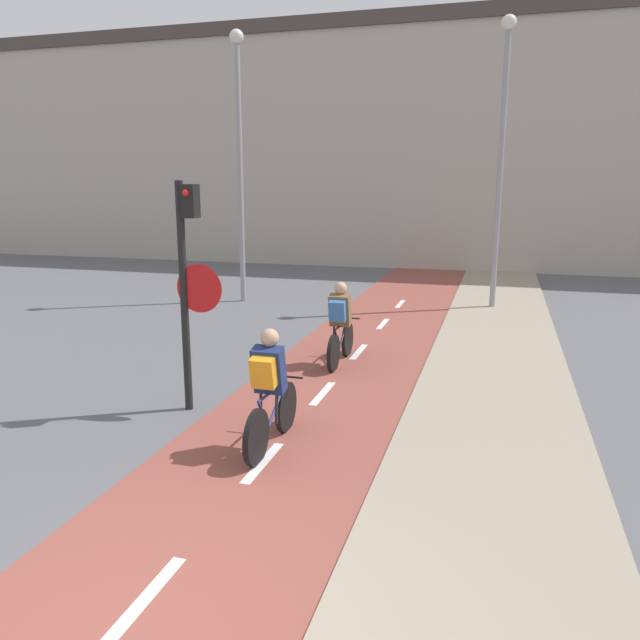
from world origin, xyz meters
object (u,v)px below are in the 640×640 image
traffic_light_pole (188,272)px  street_lamp_sidewalk (502,136)px  cyclist_far (340,326)px  street_lamp_far (239,141)px  cyclist_near (270,393)px

traffic_light_pole → street_lamp_sidewalk: (3.93, 8.80, 2.30)m
street_lamp_sidewalk → cyclist_far: (-2.50, -6.03, -3.56)m
street_lamp_far → cyclist_near: street_lamp_far is taller
street_lamp_sidewalk → cyclist_near: 10.66m
traffic_light_pole → street_lamp_sidewalk: size_ratio=0.45×
traffic_light_pole → cyclist_far: 3.36m
cyclist_near → cyclist_far: (-0.09, 3.72, -0.00)m
traffic_light_pole → street_lamp_sidewalk: 9.91m
traffic_light_pole → cyclist_near: 2.19m
street_lamp_far → cyclist_far: bearing=-52.0°
street_lamp_sidewalk → cyclist_far: bearing=-112.5°
street_lamp_sidewalk → cyclist_far: size_ratio=4.23×
street_lamp_far → cyclist_near: size_ratio=4.12×
cyclist_near → street_lamp_far: bearing=115.0°
street_lamp_far → street_lamp_sidewalk: bearing=7.1°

